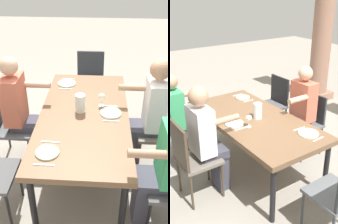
# 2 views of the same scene
# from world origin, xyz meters

# --- Properties ---
(ground_plane) EXTENTS (16.00, 16.00, 0.00)m
(ground_plane) POSITION_xyz_m (0.00, 0.00, 0.00)
(ground_plane) COLOR gray
(dining_table) EXTENTS (1.96, 0.94, 0.75)m
(dining_table) POSITION_xyz_m (0.00, 0.00, 0.69)
(dining_table) COLOR brown
(dining_table) RESTS_ON ground
(chair_west_north) EXTENTS (0.44, 0.44, 0.94)m
(chair_west_north) POSITION_xyz_m (-0.71, 0.89, 0.54)
(chair_west_north) COLOR #4F4F50
(chair_west_north) RESTS_ON ground
(chair_mid_north) EXTENTS (0.44, 0.44, 0.88)m
(chair_mid_north) POSITION_xyz_m (0.08, 0.89, 0.51)
(chair_mid_north) COLOR #5B5E61
(chair_mid_north) RESTS_ON ground
(chair_mid_south) EXTENTS (0.44, 0.44, 0.97)m
(chair_mid_south) POSITION_xyz_m (0.08, -0.90, 0.56)
(chair_mid_south) COLOR #6A6158
(chair_mid_south) RESTS_ON ground
(diner_woman_green) EXTENTS (0.35, 0.49, 1.32)m
(diner_woman_green) POSITION_xyz_m (0.08, 0.72, 0.70)
(diner_woman_green) COLOR #3F3F4C
(diner_woman_green) RESTS_ON ground
(diner_man_white) EXTENTS (0.35, 0.49, 1.28)m
(diner_man_white) POSITION_xyz_m (-0.71, -0.71, 0.68)
(diner_man_white) COLOR #3F3F4C
(diner_man_white) RESTS_ON ground
(diner_guest_third) EXTENTS (0.35, 0.50, 1.34)m
(diner_guest_third) POSITION_xyz_m (0.08, -0.69, 0.72)
(diner_guest_third) COLOR #3F3F4C
(diner_guest_third) RESTS_ON ground
(stone_column_near) EXTENTS (0.52, 0.52, 2.85)m
(stone_column_near) POSITION_xyz_m (-1.38, 2.66, 1.40)
(stone_column_near) COLOR #936B56
(stone_column_near) RESTS_ON ground
(plate_0) EXTENTS (0.21, 0.21, 0.02)m
(plate_0) POSITION_xyz_m (-0.68, 0.27, 0.75)
(plate_0) COLOR silver
(plate_0) RESTS_ON dining_table
(fork_0) EXTENTS (0.02, 0.17, 0.01)m
(fork_0) POSITION_xyz_m (-0.83, 0.27, 0.75)
(fork_0) COLOR silver
(fork_0) RESTS_ON dining_table
(spoon_0) EXTENTS (0.02, 0.17, 0.01)m
(spoon_0) POSITION_xyz_m (-0.53, 0.27, 0.75)
(spoon_0) COLOR silver
(spoon_0) RESTS_ON dining_table
(plate_1) EXTENTS (0.23, 0.23, 0.02)m
(plate_1) POSITION_xyz_m (0.00, -0.28, 0.75)
(plate_1) COLOR white
(plate_1) RESTS_ON dining_table
(wine_glass_1) EXTENTS (0.07, 0.07, 0.15)m
(wine_glass_1) POSITION_xyz_m (0.16, -0.18, 0.86)
(wine_glass_1) COLOR white
(wine_glass_1) RESTS_ON dining_table
(fork_1) EXTENTS (0.02, 0.17, 0.01)m
(fork_1) POSITION_xyz_m (-0.15, -0.28, 0.75)
(fork_1) COLOR silver
(fork_1) RESTS_ON dining_table
(spoon_1) EXTENTS (0.02, 0.17, 0.01)m
(spoon_1) POSITION_xyz_m (0.15, -0.28, 0.75)
(spoon_1) COLOR silver
(spoon_1) RESTS_ON dining_table
(plate_2) EXTENTS (0.24, 0.24, 0.02)m
(plate_2) POSITION_xyz_m (0.69, 0.27, 0.75)
(plate_2) COLOR white
(plate_2) RESTS_ON dining_table
(fork_2) EXTENTS (0.02, 0.17, 0.01)m
(fork_2) POSITION_xyz_m (0.54, 0.27, 0.75)
(fork_2) COLOR silver
(fork_2) RESTS_ON dining_table
(spoon_2) EXTENTS (0.03, 0.17, 0.01)m
(spoon_2) POSITION_xyz_m (0.84, 0.27, 0.75)
(spoon_2) COLOR silver
(spoon_2) RESTS_ON dining_table
(water_pitcher) EXTENTS (0.11, 0.11, 0.20)m
(water_pitcher) POSITION_xyz_m (0.02, 0.04, 0.84)
(water_pitcher) COLOR white
(water_pitcher) RESTS_ON dining_table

